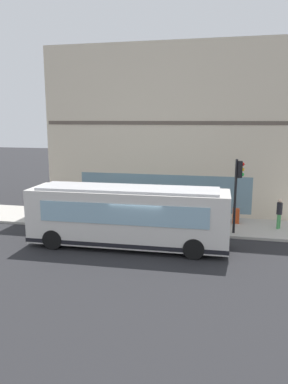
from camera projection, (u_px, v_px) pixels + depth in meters
ground at (141, 248)px, 18.86m from camera, size 120.00×120.00×0.00m
sidewalk_curb at (157, 223)px, 23.27m from camera, size 4.02×40.00×0.15m
building_corner at (173, 130)px, 28.06m from camera, size 8.25×16.36×11.21m
city_bus_nearside at (128, 217)px, 18.89m from camera, size 2.79×10.10×3.07m
traffic_light_near_corner at (238, 182)px, 20.36m from camera, size 0.32×0.49×4.13m
fire_hydrant at (204, 219)px, 22.52m from camera, size 0.35×0.35×0.74m
pedestrian_by_light_pole at (39, 199)px, 24.95m from camera, size 0.32×0.32×1.76m
pedestrian_near_building_entrance at (39, 198)px, 25.87m from camera, size 0.32×0.32×1.58m
pedestrian_near_hydrant at (279, 211)px, 21.54m from camera, size 0.32×0.32×1.78m
newspaper_vending_box at (236, 216)px, 22.83m from camera, size 0.44×0.42×0.90m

